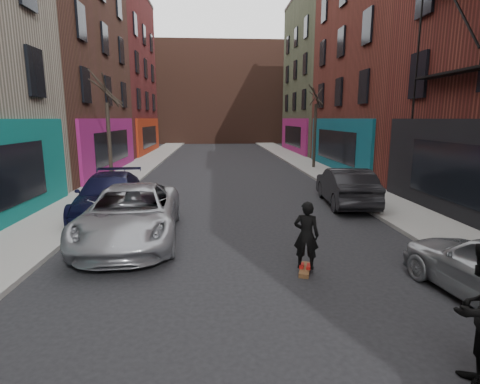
{
  "coord_description": "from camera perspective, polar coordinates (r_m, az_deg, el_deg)",
  "views": [
    {
      "loc": [
        -0.75,
        -1.88,
        3.51
      ],
      "look_at": [
        -0.1,
        7.79,
        1.6
      ],
      "focal_mm": 28.0,
      "sensor_mm": 36.0,
      "label": 1
    }
  ],
  "objects": [
    {
      "name": "parked_left_far",
      "position": [
        11.31,
        -16.25,
        -3.22
      ],
      "size": [
        2.99,
        5.85,
        1.58
      ],
      "primitive_type": "imported",
      "rotation": [
        0.0,
        0.0,
        0.06
      ],
      "color": "#96979E",
      "rests_on": "ground"
    },
    {
      "name": "tree_right_far",
      "position": [
        26.79,
        11.41,
        10.99
      ],
      "size": [
        2.0,
        2.0,
        6.8
      ],
      "primitive_type": null,
      "color": "black",
      "rests_on": "sidewalk_right"
    },
    {
      "name": "skateboard",
      "position": [
        9.02,
        9.87,
        -11.59
      ],
      "size": [
        0.46,
        0.83,
        0.1
      ],
      "primitive_type": "cube",
      "rotation": [
        0.0,
        0.0,
        -0.32
      ],
      "color": "brown",
      "rests_on": "ground"
    },
    {
      "name": "skateboarder",
      "position": [
        8.73,
        10.06,
        -6.48
      ],
      "size": [
        0.67,
        0.54,
        1.59
      ],
      "primitive_type": "imported",
      "rotation": [
        0.0,
        0.0,
        2.82
      ],
      "color": "black",
      "rests_on": "skateboard"
    },
    {
      "name": "building_far",
      "position": [
        57.99,
        -3.19,
        14.6
      ],
      "size": [
        40.0,
        10.0,
        14.0
      ],
      "primitive_type": "cube",
      "color": "#47281E",
      "rests_on": "ground"
    },
    {
      "name": "sidewalk_right",
      "position": [
        32.82,
        8.54,
        5.02
      ],
      "size": [
        2.5,
        84.0,
        0.13
      ],
      "primitive_type": "cube",
      "color": "gray",
      "rests_on": "ground"
    },
    {
      "name": "sidewalk_left",
      "position": [
        32.53,
        -13.59,
        4.77
      ],
      "size": [
        2.5,
        84.0,
        0.13
      ],
      "primitive_type": "cube",
      "color": "gray",
      "rests_on": "ground"
    },
    {
      "name": "parked_left_end",
      "position": [
        14.42,
        -19.24,
        -0.48
      ],
      "size": [
        2.6,
        5.4,
        1.52
      ],
      "primitive_type": "imported",
      "rotation": [
        0.0,
        0.0,
        0.09
      ],
      "color": "black",
      "rests_on": "ground"
    },
    {
      "name": "tree_left_far",
      "position": [
        20.61,
        -19.48,
        10.17
      ],
      "size": [
        2.0,
        2.0,
        6.5
      ],
      "primitive_type": null,
      "color": "black",
      "rests_on": "sidewalk_left"
    },
    {
      "name": "parked_right_end",
      "position": [
        15.97,
        15.81,
        0.84
      ],
      "size": [
        2.02,
        4.77,
        1.53
      ],
      "primitive_type": "imported",
      "rotation": [
        0.0,
        0.0,
        3.06
      ],
      "color": "black",
      "rests_on": "ground"
    }
  ]
}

